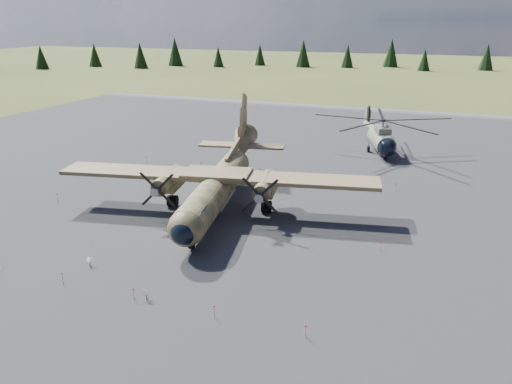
% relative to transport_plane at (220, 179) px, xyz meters
% --- Properties ---
extents(ground, '(500.00, 500.00, 0.00)m').
position_rel_transport_plane_xyz_m(ground, '(-0.09, -4.52, -2.94)').
color(ground, '#59612B').
rests_on(ground, ground).
extents(apron, '(120.00, 120.00, 0.04)m').
position_rel_transport_plane_xyz_m(apron, '(-0.09, 5.48, -2.94)').
color(apron, '#5B5B60').
rests_on(apron, ground).
extents(transport_plane, '(31.01, 27.86, 10.23)m').
position_rel_transport_plane_xyz_m(transport_plane, '(0.00, 0.00, 0.00)').
color(transport_plane, '#3D4224').
rests_on(transport_plane, ground).
extents(helicopter_near, '(25.08, 25.30, 5.00)m').
position_rel_transport_plane_xyz_m(helicopter_near, '(12.12, 27.12, 0.61)').
color(helicopter_near, slate).
rests_on(helicopter_near, ground).
extents(info_placard_left, '(0.50, 0.33, 0.72)m').
position_rel_transport_plane_xyz_m(info_placard_left, '(-4.01, -15.19, -2.46)').
color(info_placard_left, gray).
rests_on(info_placard_left, ground).
extents(info_placard_right, '(0.50, 0.29, 0.74)m').
position_rel_transport_plane_xyz_m(info_placard_right, '(2.74, -17.77, -2.45)').
color(info_placard_right, gray).
rests_on(info_placard_right, ground).
extents(barrier_fence, '(33.12, 29.62, 0.85)m').
position_rel_transport_plane_xyz_m(barrier_fence, '(-0.55, -4.59, -2.43)').
color(barrier_fence, silver).
rests_on(barrier_fence, ground).
extents(treeline, '(345.54, 348.16, 10.99)m').
position_rel_transport_plane_xyz_m(treeline, '(-4.90, 0.67, 1.75)').
color(treeline, black).
rests_on(treeline, ground).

